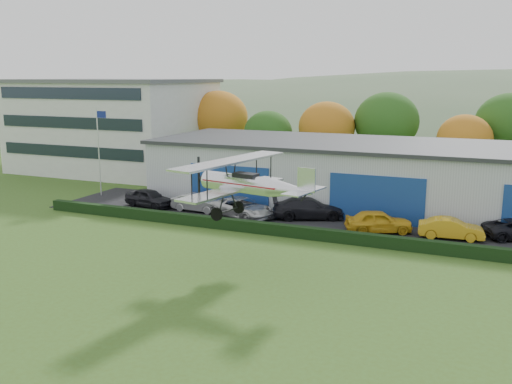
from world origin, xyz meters
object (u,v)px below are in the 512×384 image
at_px(office_block, 115,125).
at_px(car_5, 451,228).
at_px(car_3, 309,208).
at_px(car_0, 149,198).
at_px(car_1, 198,203).
at_px(car_4, 379,221).
at_px(hangar, 391,175).
at_px(car_2, 242,208).
at_px(biplane, 247,183).
at_px(flagpole, 99,144).

distance_m(office_block, car_5, 41.58).
distance_m(car_3, car_5, 10.53).
xyz_separation_m(car_0, car_1, (4.47, 0.21, -0.05)).
bearing_deg(car_4, hangar, -17.73).
xyz_separation_m(hangar, car_2, (-9.82, -8.32, -1.85)).
relative_size(car_3, biplane, 0.63).
height_order(car_1, car_3, car_3).
xyz_separation_m(car_1, car_3, (8.90, 1.27, 0.09)).
relative_size(car_0, car_4, 0.96).
distance_m(hangar, car_3, 8.50).
relative_size(flagpole, car_0, 1.81).
distance_m(car_0, car_1, 4.47).
distance_m(office_block, biplane, 38.70).
xyz_separation_m(hangar, car_1, (-13.86, -7.94, -1.90)).
height_order(car_0, car_1, car_0).
bearing_deg(hangar, office_block, 167.99).
bearing_deg(car_4, car_5, -108.48).
relative_size(car_0, car_1, 1.03).
xyz_separation_m(car_0, car_3, (13.37, 1.49, 0.05)).
bearing_deg(car_5, office_block, 61.86).
relative_size(car_1, car_2, 0.80).
relative_size(flagpole, car_4, 1.74).
bearing_deg(car_0, office_block, 54.22).
relative_size(flagpole, car_3, 1.45).
bearing_deg(car_2, office_block, 76.53).
xyz_separation_m(car_3, car_4, (5.66, -1.81, -0.02)).
bearing_deg(car_3, car_5, -121.62).
height_order(flagpole, car_2, flagpole).
xyz_separation_m(office_block, car_0, (14.67, -15.17, -4.41)).
xyz_separation_m(car_3, biplane, (0.44, -12.52, 4.21)).
distance_m(flagpole, car_0, 7.97).
bearing_deg(office_block, car_4, -24.69).
bearing_deg(biplane, office_block, 148.66).
bearing_deg(hangar, car_3, -126.68).
xyz_separation_m(office_block, biplane, (28.48, -26.21, -0.16)).
height_order(car_3, car_5, car_3).
bearing_deg(office_block, car_1, -38.01).
bearing_deg(car_0, car_2, -80.96).
bearing_deg(car_3, car_0, 72.79).
height_order(car_5, biplane, biplane).
bearing_deg(flagpole, hangar, 13.51).
bearing_deg(flagpole, car_5, -4.08).
height_order(hangar, car_0, hangar).
height_order(hangar, car_1, hangar).
bearing_deg(office_block, biplane, -42.62).
bearing_deg(car_1, flagpole, 81.57).
relative_size(car_1, car_3, 0.78).
xyz_separation_m(office_block, car_4, (33.70, -15.49, -4.38)).
height_order(car_2, car_4, car_4).
height_order(flagpole, biplane, flagpole).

